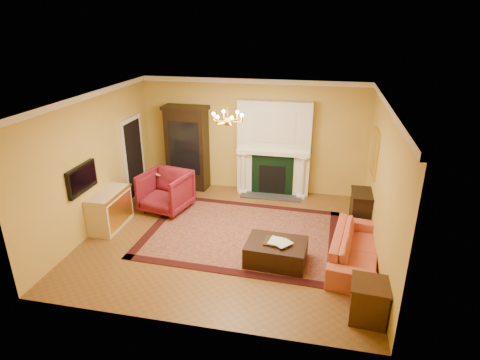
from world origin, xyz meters
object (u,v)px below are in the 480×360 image
(leather_ottoman, at_px, (276,252))
(wingback_armchair, at_px, (166,190))
(china_cabinet, at_px, (187,150))
(pedestal_table, at_px, (164,184))
(console_table, at_px, (360,210))
(commode, at_px, (110,210))
(end_table, at_px, (369,302))
(coral_sofa, at_px, (356,244))

(leather_ottoman, bearing_deg, wingback_armchair, 152.52)
(china_cabinet, height_order, pedestal_table, china_cabinet)
(console_table, bearing_deg, china_cabinet, 162.66)
(china_cabinet, xyz_separation_m, console_table, (4.53, -1.38, -0.69))
(pedestal_table, height_order, console_table, console_table)
(console_table, bearing_deg, commode, -168.13)
(wingback_armchair, xyz_separation_m, pedestal_table, (-0.25, 0.51, -0.08))
(end_table, bearing_deg, coral_sofa, 94.29)
(wingback_armchair, xyz_separation_m, coral_sofa, (4.42, -1.44, -0.12))
(pedestal_table, xyz_separation_m, commode, (-0.66, -1.58, -0.04))
(console_table, bearing_deg, wingback_armchair, -178.75)
(coral_sofa, height_order, end_table, coral_sofa)
(china_cabinet, distance_m, wingback_armchair, 1.61)
(coral_sofa, bearing_deg, end_table, -167.75)
(leather_ottoman, bearing_deg, pedestal_table, 147.91)
(china_cabinet, relative_size, console_table, 2.73)
(coral_sofa, bearing_deg, pedestal_table, 75.29)
(console_table, bearing_deg, leather_ottoman, -132.01)
(wingback_armchair, bearing_deg, china_cabinet, 100.00)
(china_cabinet, distance_m, leather_ottoman, 4.42)
(wingback_armchair, bearing_deg, end_table, -20.97)
(wingback_armchair, relative_size, leather_ottoman, 0.95)
(wingback_armchair, distance_m, leather_ottoman, 3.42)
(commode, xyz_separation_m, coral_sofa, (5.33, -0.37, -0.00))
(china_cabinet, bearing_deg, pedestal_table, -103.83)
(commode, bearing_deg, pedestal_table, 67.07)
(coral_sofa, bearing_deg, china_cabinet, 63.84)
(wingback_armchair, distance_m, coral_sofa, 4.65)
(coral_sofa, height_order, leather_ottoman, coral_sofa)
(console_table, bearing_deg, coral_sofa, -96.87)
(china_cabinet, height_order, commode, china_cabinet)
(coral_sofa, distance_m, leather_ottoman, 1.53)
(pedestal_table, relative_size, coral_sofa, 0.37)
(wingback_armchair, height_order, end_table, wingback_armchair)
(coral_sofa, xyz_separation_m, leather_ottoman, (-1.49, -0.30, -0.19))
(wingback_armchair, bearing_deg, coral_sofa, -5.45)
(commode, height_order, leather_ottoman, commode)
(wingback_armchair, bearing_deg, commode, -118.04)
(end_table, distance_m, console_table, 3.14)
(coral_sofa, relative_size, end_table, 3.39)
(wingback_armchair, xyz_separation_m, end_table, (4.54, -3.01, -0.23))
(pedestal_table, xyz_separation_m, leather_ottoman, (3.18, -2.25, -0.23))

